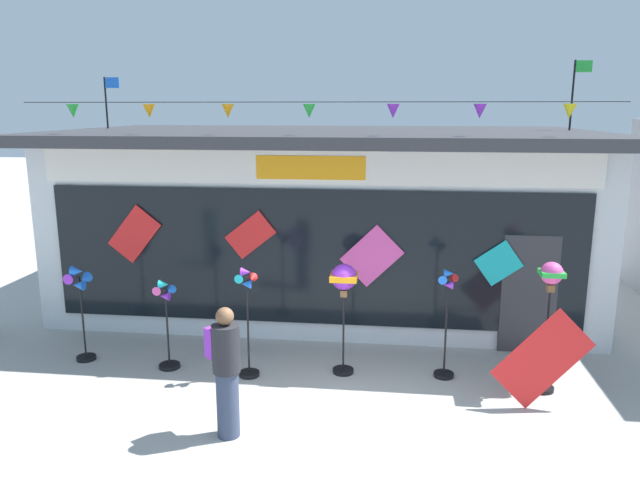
# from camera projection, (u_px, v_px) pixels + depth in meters

# --- Properties ---
(ground_plane) EXTENTS (80.00, 80.00, 0.00)m
(ground_plane) POSITION_uv_depth(u_px,v_px,m) (346.00, 434.00, 7.52)
(ground_plane) COLOR #ADAAA5
(kite_shop_building) EXTENTS (10.46, 6.17, 4.91)m
(kite_shop_building) POSITION_uv_depth(u_px,v_px,m) (328.00, 214.00, 12.67)
(kite_shop_building) COLOR silver
(kite_shop_building) RESTS_ON ground_plane
(wind_spinner_far_left) EXTENTS (0.40, 0.31, 1.59)m
(wind_spinner_far_left) POSITION_uv_depth(u_px,v_px,m) (80.00, 297.00, 9.49)
(wind_spinner_far_left) COLOR black
(wind_spinner_far_left) RESTS_ON ground_plane
(wind_spinner_left) EXTENTS (0.33, 0.33, 1.45)m
(wind_spinner_left) POSITION_uv_depth(u_px,v_px,m) (166.00, 319.00, 9.25)
(wind_spinner_left) COLOR black
(wind_spinner_left) RESTS_ON ground_plane
(wind_spinner_center_left) EXTENTS (0.32, 0.31, 1.72)m
(wind_spinner_center_left) POSITION_uv_depth(u_px,v_px,m) (247.00, 315.00, 8.93)
(wind_spinner_center_left) COLOR black
(wind_spinner_center_left) RESTS_ON ground_plane
(wind_spinner_center_right) EXTENTS (0.40, 0.40, 1.74)m
(wind_spinner_center_right) POSITION_uv_depth(u_px,v_px,m) (344.00, 285.00, 8.97)
(wind_spinner_center_right) COLOR black
(wind_spinner_center_right) RESTS_ON ground_plane
(wind_spinner_right) EXTENTS (0.31, 0.31, 1.71)m
(wind_spinner_right) POSITION_uv_depth(u_px,v_px,m) (447.00, 317.00, 8.91)
(wind_spinner_right) COLOR black
(wind_spinner_right) RESTS_ON ground_plane
(wind_spinner_far_right) EXTENTS (0.34, 0.34, 1.92)m
(wind_spinner_far_right) POSITION_uv_depth(u_px,v_px,m) (550.00, 292.00, 8.37)
(wind_spinner_far_right) COLOR black
(wind_spinner_far_right) RESTS_ON ground_plane
(person_mid_plaza) EXTENTS (0.47, 0.45, 1.68)m
(person_mid_plaza) POSITION_uv_depth(u_px,v_px,m) (226.00, 369.00, 7.31)
(person_mid_plaza) COLOR #333D56
(person_mid_plaza) RESTS_ON ground_plane
(display_kite_on_ground) EXTENTS (1.39, 0.21, 1.39)m
(display_kite_on_ground) POSITION_uv_depth(u_px,v_px,m) (542.00, 359.00, 8.08)
(display_kite_on_ground) COLOR red
(display_kite_on_ground) RESTS_ON ground_plane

